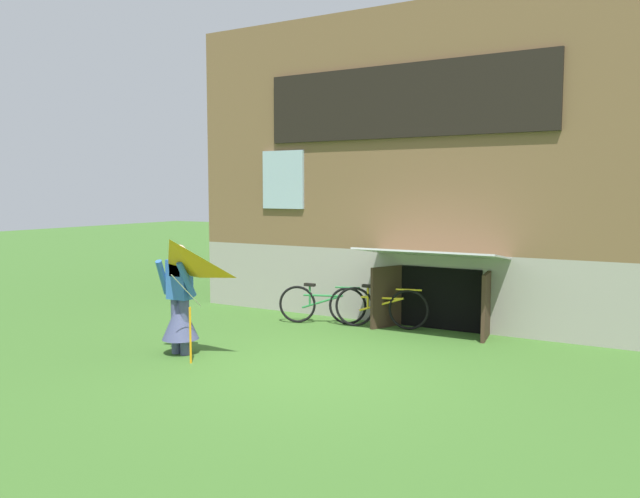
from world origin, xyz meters
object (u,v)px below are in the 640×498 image
at_px(kite, 170,271).
at_px(bicycle_yellow, 381,307).
at_px(person, 180,308).
at_px(bicycle_green, 322,304).

bearing_deg(kite, bicycle_yellow, 67.27).
bearing_deg(kite, person, 122.43).
height_order(bicycle_yellow, bicycle_green, bicycle_yellow).
distance_m(person, kite, 0.90).
bearing_deg(person, kite, -53.72).
relative_size(person, bicycle_green, 1.06).
bearing_deg(person, bicycle_green, 78.36).
xyz_separation_m(kite, bicycle_yellow, (1.47, 3.51, -0.93)).
relative_size(kite, bicycle_green, 1.07).
height_order(person, bicycle_yellow, person).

